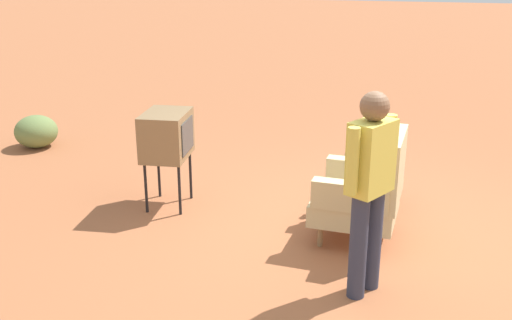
{
  "coord_description": "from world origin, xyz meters",
  "views": [
    {
      "loc": [
        5.32,
        0.3,
        2.58
      ],
      "look_at": [
        -0.07,
        -1.07,
        0.65
      ],
      "focal_mm": 42.05,
      "sensor_mm": 36.0,
      "label": 1
    }
  ],
  "objects_px": {
    "person_standing": "(370,182)",
    "bottle_short_clear": "(375,140)",
    "bottle_wine_green": "(382,145)",
    "soda_can_red": "(382,147)",
    "soda_can_blue": "(371,151)",
    "armchair": "(367,191)",
    "flower_vase": "(352,139)",
    "tv_on_stand": "(167,136)",
    "side_table": "(372,161)"
  },
  "relations": [
    {
      "from": "armchair",
      "to": "side_table",
      "type": "relative_size",
      "value": 1.76
    },
    {
      "from": "soda_can_blue",
      "to": "person_standing",
      "type": "bearing_deg",
      "value": 3.12
    },
    {
      "from": "person_standing",
      "to": "bottle_short_clear",
      "type": "relative_size",
      "value": 8.2
    },
    {
      "from": "bottle_wine_green",
      "to": "armchair",
      "type": "bearing_deg",
      "value": -8.21
    },
    {
      "from": "bottle_wine_green",
      "to": "side_table",
      "type": "bearing_deg",
      "value": -152.64
    },
    {
      "from": "armchair",
      "to": "tv_on_stand",
      "type": "distance_m",
      "value": 2.14
    },
    {
      "from": "soda_can_blue",
      "to": "soda_can_red",
      "type": "height_order",
      "value": "same"
    },
    {
      "from": "person_standing",
      "to": "side_table",
      "type": "bearing_deg",
      "value": -177.65
    },
    {
      "from": "bottle_short_clear",
      "to": "soda_can_red",
      "type": "distance_m",
      "value": 0.14
    },
    {
      "from": "person_standing",
      "to": "bottle_wine_green",
      "type": "bearing_deg",
      "value": 179.12
    },
    {
      "from": "tv_on_stand",
      "to": "armchair",
      "type": "bearing_deg",
      "value": 81.57
    },
    {
      "from": "bottle_wine_green",
      "to": "soda_can_red",
      "type": "bearing_deg",
      "value": -179.61
    },
    {
      "from": "side_table",
      "to": "flower_vase",
      "type": "distance_m",
      "value": 0.32
    },
    {
      "from": "side_table",
      "to": "tv_on_stand",
      "type": "distance_m",
      "value": 2.16
    },
    {
      "from": "person_standing",
      "to": "soda_can_blue",
      "type": "distance_m",
      "value": 1.64
    },
    {
      "from": "soda_can_red",
      "to": "flower_vase",
      "type": "relative_size",
      "value": 0.46
    },
    {
      "from": "soda_can_blue",
      "to": "armchair",
      "type": "bearing_deg",
      "value": 2.01
    },
    {
      "from": "armchair",
      "to": "bottle_wine_green",
      "type": "xyz_separation_m",
      "value": [
        -0.61,
        0.09,
        0.26
      ]
    },
    {
      "from": "person_standing",
      "to": "flower_vase",
      "type": "bearing_deg",
      "value": -170.41
    },
    {
      "from": "person_standing",
      "to": "soda_can_red",
      "type": "distance_m",
      "value": 1.8
    },
    {
      "from": "armchair",
      "to": "soda_can_red",
      "type": "distance_m",
      "value": 0.87
    },
    {
      "from": "bottle_wine_green",
      "to": "soda_can_blue",
      "type": "bearing_deg",
      "value": -122.58
    },
    {
      "from": "person_standing",
      "to": "bottle_wine_green",
      "type": "distance_m",
      "value": 1.56
    },
    {
      "from": "bottle_short_clear",
      "to": "soda_can_red",
      "type": "relative_size",
      "value": 1.64
    },
    {
      "from": "armchair",
      "to": "tv_on_stand",
      "type": "xyz_separation_m",
      "value": [
        -0.31,
        -2.09,
        0.28
      ]
    },
    {
      "from": "soda_can_blue",
      "to": "flower_vase",
      "type": "distance_m",
      "value": 0.23
    },
    {
      "from": "side_table",
      "to": "bottle_short_clear",
      "type": "height_order",
      "value": "bottle_short_clear"
    },
    {
      "from": "armchair",
      "to": "tv_on_stand",
      "type": "bearing_deg",
      "value": -98.43
    },
    {
      "from": "bottle_short_clear",
      "to": "flower_vase",
      "type": "height_order",
      "value": "flower_vase"
    },
    {
      "from": "tv_on_stand",
      "to": "flower_vase",
      "type": "xyz_separation_m",
      "value": [
        -0.46,
        1.87,
        -0.03
      ]
    },
    {
      "from": "armchair",
      "to": "bottle_short_clear",
      "type": "xyz_separation_m",
      "value": [
        -0.95,
        0.0,
        0.2
      ]
    },
    {
      "from": "bottle_short_clear",
      "to": "bottle_wine_green",
      "type": "relative_size",
      "value": 0.62
    },
    {
      "from": "flower_vase",
      "to": "armchair",
      "type": "bearing_deg",
      "value": 16.2
    },
    {
      "from": "soda_can_blue",
      "to": "soda_can_red",
      "type": "relative_size",
      "value": 1.0
    },
    {
      "from": "side_table",
      "to": "bottle_wine_green",
      "type": "distance_m",
      "value": 0.32
    },
    {
      "from": "side_table",
      "to": "bottle_wine_green",
      "type": "xyz_separation_m",
      "value": [
        0.18,
        0.1,
        0.25
      ]
    },
    {
      "from": "armchair",
      "to": "person_standing",
      "type": "relative_size",
      "value": 0.65
    },
    {
      "from": "side_table",
      "to": "soda_can_red",
      "type": "height_order",
      "value": "soda_can_red"
    },
    {
      "from": "armchair",
      "to": "side_table",
      "type": "bearing_deg",
      "value": -179.51
    },
    {
      "from": "person_standing",
      "to": "soda_can_blue",
      "type": "relative_size",
      "value": 13.44
    },
    {
      "from": "person_standing",
      "to": "soda_can_blue",
      "type": "xyz_separation_m",
      "value": [
        -1.62,
        -0.09,
        -0.27
      ]
    },
    {
      "from": "bottle_short_clear",
      "to": "soda_can_blue",
      "type": "bearing_deg",
      "value": -5.13
    },
    {
      "from": "soda_can_red",
      "to": "side_table",
      "type": "bearing_deg",
      "value": -61.52
    },
    {
      "from": "person_standing",
      "to": "bottle_short_clear",
      "type": "bearing_deg",
      "value": -178.06
    },
    {
      "from": "flower_vase",
      "to": "tv_on_stand",
      "type": "bearing_deg",
      "value": -76.2
    },
    {
      "from": "tv_on_stand",
      "to": "flower_vase",
      "type": "bearing_deg",
      "value": 103.8
    },
    {
      "from": "tv_on_stand",
      "to": "bottle_wine_green",
      "type": "relative_size",
      "value": 3.22
    },
    {
      "from": "armchair",
      "to": "flower_vase",
      "type": "height_order",
      "value": "armchair"
    },
    {
      "from": "person_standing",
      "to": "flower_vase",
      "type": "xyz_separation_m",
      "value": [
        -1.71,
        -0.29,
        -0.19
      ]
    },
    {
      "from": "side_table",
      "to": "soda_can_red",
      "type": "xyz_separation_m",
      "value": [
        -0.05,
        0.09,
        0.15
      ]
    }
  ]
}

